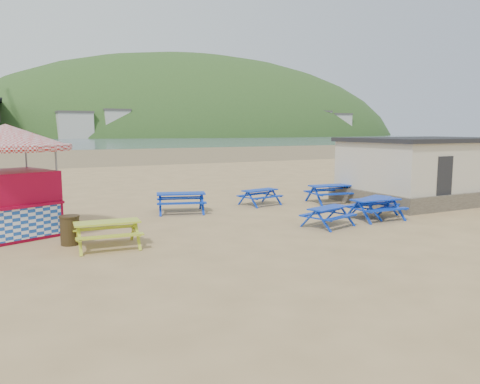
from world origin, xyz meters
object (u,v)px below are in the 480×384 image
picnic_table_blue_b (260,197)px  ice_cream_kiosk (8,166)px  picnic_table_yellow (108,234)px  picnic_table_blue_a (181,203)px  amenity_block (423,170)px  litter_bin (70,230)px

picnic_table_blue_b → ice_cream_kiosk: 10.97m
picnic_table_blue_b → picnic_table_yellow: size_ratio=0.98×
picnic_table_blue_a → picnic_table_blue_b: 4.05m
picnic_table_blue_b → amenity_block: size_ratio=0.27×
ice_cream_kiosk → litter_bin: size_ratio=5.94×
picnic_table_yellow → ice_cream_kiosk: bearing=134.6°
picnic_table_yellow → ice_cream_kiosk: ice_cream_kiosk is taller
amenity_block → ice_cream_kiosk: bearing=177.8°
picnic_table_yellow → litter_bin: size_ratio=2.23×
picnic_table_blue_b → picnic_table_yellow: picnic_table_yellow is taller
picnic_table_blue_b → picnic_table_blue_a: bearing=171.7°
picnic_table_yellow → amenity_block: bearing=12.6°
picnic_table_blue_b → amenity_block: 8.32m
picnic_table_blue_a → ice_cream_kiosk: bearing=-148.6°
ice_cream_kiosk → litter_bin: bearing=-74.7°
ice_cream_kiosk → picnic_table_blue_a: bearing=-7.4°
picnic_table_yellow → litter_bin: 1.32m
picnic_table_blue_b → picnic_table_yellow: bearing=-160.7°
picnic_table_blue_b → litter_bin: size_ratio=2.19×
ice_cream_kiosk → amenity_block: ice_cream_kiosk is taller
picnic_table_blue_b → ice_cream_kiosk: size_ratio=0.37×
picnic_table_blue_a → amenity_block: 12.13m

